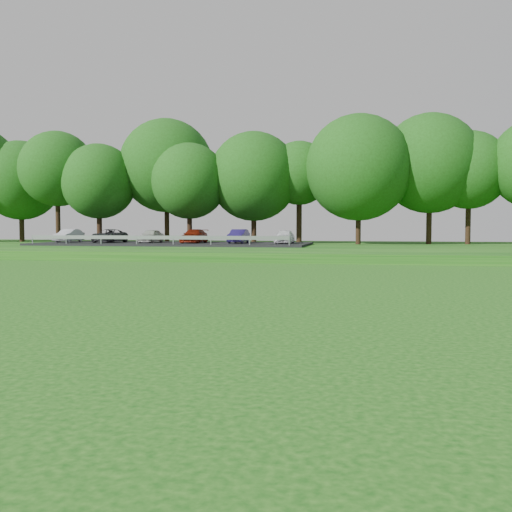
# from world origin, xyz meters

# --- Properties ---
(berm) EXTENTS (130.00, 30.00, 0.60)m
(berm) POSITION_xyz_m (0.00, 34.00, 0.30)
(berm) COLOR #0D440D
(berm) RESTS_ON ground
(walking_path) EXTENTS (130.00, 1.60, 0.04)m
(walking_path) POSITION_xyz_m (0.00, 20.00, 0.02)
(walking_path) COLOR gray
(walking_path) RESTS_ON ground
(treeline) EXTENTS (104.00, 7.00, 15.00)m
(treeline) POSITION_xyz_m (0.00, 38.00, 8.10)
(treeline) COLOR #1A4510
(treeline) RESTS_ON berm
(parking_lot) EXTENTS (24.00, 9.00, 1.38)m
(parking_lot) POSITION_xyz_m (-24.23, 32.82, 1.06)
(parking_lot) COLOR black
(parking_lot) RESTS_ON berm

